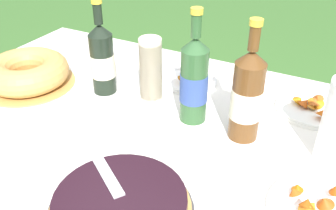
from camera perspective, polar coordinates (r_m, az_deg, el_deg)
The scene contains 12 objects.
garden_table at distance 1.14m, azimuth -3.66°, elevation -6.78°, with size 1.57×1.09×0.77m.
tablecloth at distance 1.11m, azimuth -3.77°, elevation -4.42°, with size 1.58×1.10×0.10m.
berry_tart at distance 0.84m, azimuth -7.22°, elevation -15.25°, with size 0.32×0.32×0.06m.
serving_knife at distance 0.79m, azimuth -6.58°, elevation -14.90°, with size 0.32×0.23×0.01m.
bundt_cake at distance 1.40m, azimuth -20.69°, elevation 4.71°, with size 0.32×0.32×0.10m.
cup_stack at distance 1.19m, azimuth -2.64°, elevation 5.30°, with size 0.07×0.07×0.21m.
cider_bottle_green at distance 1.08m, azimuth 3.99°, elevation 3.73°, with size 0.08×0.08×0.34m.
cider_bottle_amber at distance 1.02m, azimuth 11.94°, elevation 1.34°, with size 0.09×0.09×0.34m.
juice_bottle_red at distance 1.26m, azimuth -9.98°, elevation 6.92°, with size 0.08×0.08×0.32m.
snack_plate_near at distance 0.91m, azimuth 22.20°, elevation -14.47°, with size 0.23×0.23×0.06m.
snack_plate_left at distance 1.34m, azimuth 3.38°, elevation 3.96°, with size 0.19×0.19×0.05m.
snack_plate_far at distance 1.26m, azimuth 21.24°, elevation -0.29°, with size 0.23×0.23×0.05m.
Camera 1 is at (0.48, -0.75, 1.41)m, focal length 40.00 mm.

